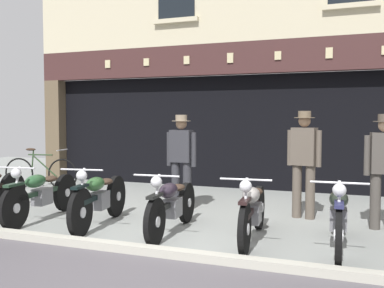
{
  "coord_description": "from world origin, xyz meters",
  "views": [
    {
      "loc": [
        2.23,
        -4.6,
        1.62
      ],
      "look_at": [
        -0.58,
        2.75,
        1.16
      ],
      "focal_mm": 41.69,
      "sensor_mm": 36.0,
      "label": 1
    }
  ],
  "objects_px": {
    "leaning_bicycle": "(40,172)",
    "salesman_right": "(384,166)",
    "motorcycle_left": "(41,193)",
    "motorcycle_center_right": "(253,209)",
    "motorcycle_center_left": "(99,197)",
    "motorcycle_center": "(172,204)",
    "advert_board_near": "(170,116)",
    "shopkeeper_center": "(304,159)",
    "motorcycle_right": "(338,215)",
    "salesman_left": "(181,158)"
  },
  "relations": [
    {
      "from": "motorcycle_center_left",
      "to": "motorcycle_center_right",
      "type": "distance_m",
      "value": 2.34
    },
    {
      "from": "motorcycle_center_left",
      "to": "motorcycle_right",
      "type": "xyz_separation_m",
      "value": [
        3.42,
        0.01,
        -0.0
      ]
    },
    {
      "from": "motorcycle_center",
      "to": "motorcycle_right",
      "type": "distance_m",
      "value": 2.23
    },
    {
      "from": "salesman_left",
      "to": "leaning_bicycle",
      "type": "distance_m",
      "value": 4.09
    },
    {
      "from": "motorcycle_left",
      "to": "motorcycle_center",
      "type": "height_order",
      "value": "motorcycle_left"
    },
    {
      "from": "motorcycle_center_left",
      "to": "leaning_bicycle",
      "type": "bearing_deg",
      "value": -47.38
    },
    {
      "from": "motorcycle_center_left",
      "to": "motorcycle_center",
      "type": "distance_m",
      "value": 1.19
    },
    {
      "from": "motorcycle_center_left",
      "to": "motorcycle_center",
      "type": "bearing_deg",
      "value": 170.71
    },
    {
      "from": "motorcycle_center_left",
      "to": "motorcycle_center_right",
      "type": "height_order",
      "value": "motorcycle_center_left"
    },
    {
      "from": "motorcycle_left",
      "to": "motorcycle_center_right",
      "type": "distance_m",
      "value": 3.43
    },
    {
      "from": "motorcycle_left",
      "to": "salesman_left",
      "type": "bearing_deg",
      "value": -146.37
    },
    {
      "from": "shopkeeper_center",
      "to": "salesman_right",
      "type": "relative_size",
      "value": 1.03
    },
    {
      "from": "motorcycle_center",
      "to": "advert_board_near",
      "type": "relative_size",
      "value": 2.01
    },
    {
      "from": "motorcycle_center_left",
      "to": "salesman_right",
      "type": "height_order",
      "value": "salesman_right"
    },
    {
      "from": "motorcycle_center",
      "to": "salesman_left",
      "type": "height_order",
      "value": "salesman_left"
    },
    {
      "from": "motorcycle_center_left",
      "to": "leaning_bicycle",
      "type": "distance_m",
      "value": 4.1
    },
    {
      "from": "salesman_left",
      "to": "motorcycle_right",
      "type": "bearing_deg",
      "value": 152.94
    },
    {
      "from": "salesman_right",
      "to": "salesman_left",
      "type": "bearing_deg",
      "value": -12.57
    },
    {
      "from": "salesman_left",
      "to": "shopkeeper_center",
      "type": "xyz_separation_m",
      "value": [
        2.09,
        0.11,
        0.03
      ]
    },
    {
      "from": "motorcycle_right",
      "to": "shopkeeper_center",
      "type": "bearing_deg",
      "value": -72.15
    },
    {
      "from": "motorcycle_center_right",
      "to": "motorcycle_right",
      "type": "relative_size",
      "value": 0.97
    },
    {
      "from": "salesman_left",
      "to": "salesman_right",
      "type": "distance_m",
      "value": 3.27
    },
    {
      "from": "motorcycle_center",
      "to": "motorcycle_right",
      "type": "relative_size",
      "value": 0.98
    },
    {
      "from": "salesman_right",
      "to": "shopkeeper_center",
      "type": "bearing_deg",
      "value": -24.46
    },
    {
      "from": "motorcycle_left",
      "to": "leaning_bicycle",
      "type": "xyz_separation_m",
      "value": [
        -2.13,
        2.54,
        -0.04
      ]
    },
    {
      "from": "salesman_right",
      "to": "leaning_bicycle",
      "type": "distance_m",
      "value": 7.32
    },
    {
      "from": "motorcycle_left",
      "to": "motorcycle_right",
      "type": "relative_size",
      "value": 1.01
    },
    {
      "from": "motorcycle_center_left",
      "to": "advert_board_near",
      "type": "distance_m",
      "value": 4.55
    },
    {
      "from": "leaning_bicycle",
      "to": "salesman_right",
      "type": "bearing_deg",
      "value": 70.48
    },
    {
      "from": "motorcycle_left",
      "to": "motorcycle_center",
      "type": "relative_size",
      "value": 1.04
    },
    {
      "from": "leaning_bicycle",
      "to": "motorcycle_center_left",
      "type": "bearing_deg",
      "value": 41.97
    },
    {
      "from": "motorcycle_right",
      "to": "salesman_right",
      "type": "xyz_separation_m",
      "value": [
        0.56,
        1.28,
        0.5
      ]
    },
    {
      "from": "salesman_left",
      "to": "leaning_bicycle",
      "type": "bearing_deg",
      "value": -12.66
    },
    {
      "from": "motorcycle_center_left",
      "to": "salesman_left",
      "type": "bearing_deg",
      "value": -123.98
    },
    {
      "from": "motorcycle_center",
      "to": "shopkeeper_center",
      "type": "height_order",
      "value": "shopkeeper_center"
    },
    {
      "from": "motorcycle_center_left",
      "to": "salesman_right",
      "type": "distance_m",
      "value": 4.21
    },
    {
      "from": "motorcycle_left",
      "to": "motorcycle_right",
      "type": "bearing_deg",
      "value": 173.61
    },
    {
      "from": "motorcycle_center",
      "to": "leaning_bicycle",
      "type": "height_order",
      "value": "leaning_bicycle"
    },
    {
      "from": "motorcycle_left",
      "to": "motorcycle_center_right",
      "type": "height_order",
      "value": "motorcycle_left"
    },
    {
      "from": "leaning_bicycle",
      "to": "shopkeeper_center",
      "type": "bearing_deg",
      "value": 71.67
    },
    {
      "from": "motorcycle_center",
      "to": "leaning_bicycle",
      "type": "distance_m",
      "value": 5.09
    },
    {
      "from": "motorcycle_center",
      "to": "salesman_left",
      "type": "distance_m",
      "value": 1.68
    },
    {
      "from": "motorcycle_left",
      "to": "salesman_left",
      "type": "relative_size",
      "value": 1.21
    },
    {
      "from": "advert_board_near",
      "to": "salesman_right",
      "type": "bearing_deg",
      "value": -32.64
    },
    {
      "from": "salesman_left",
      "to": "salesman_right",
      "type": "relative_size",
      "value": 1.0
    },
    {
      "from": "shopkeeper_center",
      "to": "leaning_bicycle",
      "type": "distance_m",
      "value": 6.11
    },
    {
      "from": "motorcycle_center_left",
      "to": "motorcycle_center",
      "type": "relative_size",
      "value": 1.0
    },
    {
      "from": "motorcycle_left",
      "to": "motorcycle_center_right",
      "type": "xyz_separation_m",
      "value": [
        3.43,
        0.0,
        -0.0
      ]
    },
    {
      "from": "motorcycle_center_right",
      "to": "salesman_left",
      "type": "distance_m",
      "value": 2.28
    },
    {
      "from": "motorcycle_right",
      "to": "advert_board_near",
      "type": "bearing_deg",
      "value": -49.0
    }
  ]
}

